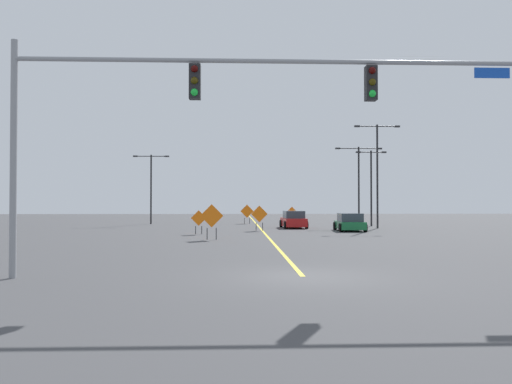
% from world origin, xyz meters
% --- Properties ---
extents(ground, '(159.75, 159.75, 0.00)m').
position_xyz_m(ground, '(0.00, 0.00, 0.00)').
color(ground, '#444447').
extents(road_centre_stripe, '(0.16, 88.75, 0.01)m').
position_xyz_m(road_centre_stripe, '(0.00, 44.37, 0.00)').
color(road_centre_stripe, yellow).
rests_on(road_centre_stripe, ground).
extents(traffic_signal_assembly, '(16.08, 0.44, 7.05)m').
position_xyz_m(traffic_signal_assembly, '(-3.01, -0.01, 5.34)').
color(traffic_signal_assembly, gray).
rests_on(traffic_signal_assembly, ground).
extents(street_lamp_near_left, '(3.91, 0.24, 8.84)m').
position_xyz_m(street_lamp_near_left, '(9.97, 27.49, 5.22)').
color(street_lamp_near_left, black).
rests_on(street_lamp_near_left, ground).
extents(street_lamp_far_right, '(4.42, 0.24, 7.43)m').
position_xyz_m(street_lamp_far_right, '(9.48, 32.08, 4.52)').
color(street_lamp_far_right, black).
rests_on(street_lamp_far_right, ground).
extents(street_lamp_mid_left, '(2.84, 0.24, 7.02)m').
position_xyz_m(street_lamp_mid_left, '(10.49, 31.43, 4.18)').
color(street_lamp_mid_left, black).
rests_on(street_lamp_mid_left, ground).
extents(street_lamp_far_left, '(3.62, 0.24, 7.03)m').
position_xyz_m(street_lamp_far_left, '(-10.69, 36.47, 4.24)').
color(street_lamp_far_left, black).
rests_on(street_lamp_far_left, ground).
extents(construction_sign_left_lane, '(1.10, 0.26, 1.79)m').
position_xyz_m(construction_sign_left_lane, '(3.31, 33.48, 1.13)').
color(construction_sign_left_lane, orange).
rests_on(construction_sign_left_lane, ground).
extents(construction_sign_left_shoulder, '(1.36, 0.24, 1.97)m').
position_xyz_m(construction_sign_left_shoulder, '(-0.94, 37.38, 1.21)').
color(construction_sign_left_shoulder, orange).
rests_on(construction_sign_left_shoulder, ground).
extents(construction_sign_right_shoulder, '(1.30, 0.17, 1.96)m').
position_xyz_m(construction_sign_right_shoulder, '(-0.24, 24.23, 1.22)').
color(construction_sign_right_shoulder, orange).
rests_on(construction_sign_right_shoulder, ground).
extents(construction_sign_median_near, '(1.38, 0.19, 2.11)m').
position_xyz_m(construction_sign_median_near, '(-3.49, 15.07, 1.33)').
color(construction_sign_median_near, orange).
rests_on(construction_sign_median_near, ground).
extents(construction_sign_right_lane, '(1.08, 0.11, 1.67)m').
position_xyz_m(construction_sign_right_lane, '(-4.63, 20.05, 1.04)').
color(construction_sign_right_lane, orange).
rests_on(construction_sign_right_lane, ground).
extents(car_red_approaching, '(2.14, 4.08, 1.48)m').
position_xyz_m(car_red_approaching, '(2.88, 28.25, 0.70)').
color(car_red_approaching, red).
rests_on(car_red_approaching, ground).
extents(car_green_far, '(2.22, 4.04, 1.37)m').
position_xyz_m(car_green_far, '(6.74, 23.73, 0.65)').
color(car_green_far, '#196B38').
rests_on(car_green_far, ground).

